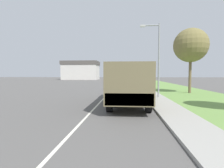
{
  "coord_description": "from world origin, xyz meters",
  "views": [
    {
      "loc": [
        1.95,
        1.3,
        2.1
      ],
      "look_at": [
        0.84,
        15.02,
        1.34
      ],
      "focal_mm": 28.0,
      "sensor_mm": 36.0,
      "label": 1
    }
  ],
  "objects_px": {
    "car_second_ahead": "(111,80)",
    "lamp_post": "(156,53)",
    "military_truck": "(128,82)",
    "car_nearest_ahead": "(125,84)"
  },
  "relations": [
    {
      "from": "car_nearest_ahead",
      "to": "car_second_ahead",
      "type": "height_order",
      "value": "car_nearest_ahead"
    },
    {
      "from": "military_truck",
      "to": "car_nearest_ahead",
      "type": "relative_size",
      "value": 1.91
    },
    {
      "from": "car_nearest_ahead",
      "to": "lamp_post",
      "type": "xyz_separation_m",
      "value": [
        2.75,
        -11.14,
        3.29
      ]
    },
    {
      "from": "car_second_ahead",
      "to": "lamp_post",
      "type": "relative_size",
      "value": 0.69
    },
    {
      "from": "car_nearest_ahead",
      "to": "car_second_ahead",
      "type": "xyz_separation_m",
      "value": [
        -3.53,
        15.05,
        0.0
      ]
    },
    {
      "from": "military_truck",
      "to": "lamp_post",
      "type": "height_order",
      "value": "lamp_post"
    },
    {
      "from": "military_truck",
      "to": "lamp_post",
      "type": "xyz_separation_m",
      "value": [
        2.43,
        3.22,
        2.34
      ]
    },
    {
      "from": "car_second_ahead",
      "to": "lamp_post",
      "type": "height_order",
      "value": "lamp_post"
    },
    {
      "from": "lamp_post",
      "to": "military_truck",
      "type": "bearing_deg",
      "value": -127.02
    },
    {
      "from": "military_truck",
      "to": "lamp_post",
      "type": "relative_size",
      "value": 1.24
    }
  ]
}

